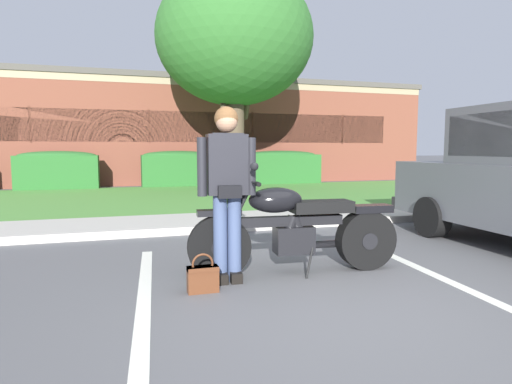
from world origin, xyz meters
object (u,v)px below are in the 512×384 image
rider_person (227,181)px  handbag (203,277)px  hedge_center_right (178,168)px  brick_building (143,134)px  hedge_center_left (58,170)px  hedge_right (281,167)px  motorcycle (304,228)px  shade_tree (235,39)px

rider_person → handbag: (-0.29, -0.26, -0.85)m
hedge_center_right → brick_building: bearing=98.1°
hedge_center_left → hedge_right: size_ratio=0.87×
motorcycle → brick_building: (-0.86, 16.82, 1.53)m
shade_tree → brick_building: 8.63m
hedge_center_left → shade_tree: bearing=-18.9°
hedge_center_left → hedge_right: same height
hedge_center_left → rider_person: bearing=-74.9°
motorcycle → hedge_center_left: hedge_center_left is taller
hedge_center_right → rider_person: bearing=-94.4°
shade_tree → hedge_center_left: bearing=161.1°
motorcycle → hedge_right: (3.77, 10.78, 0.17)m
brick_building → hedge_right: bearing=-52.5°
brick_building → hedge_center_right: bearing=-81.9°
shade_tree → brick_building: size_ratio=0.30×
motorcycle → hedge_right: hedge_right is taller
brick_building → rider_person: bearing=-89.9°
shade_tree → hedge_center_left: shade_tree is taller
handbag → shade_tree: size_ratio=0.05×
motorcycle → hedge_right: 11.42m
handbag → hedge_center_right: size_ratio=0.15×
hedge_right → motorcycle: bearing=-109.3°
shade_tree → hedge_right: bearing=39.5°
rider_person → handbag: bearing=-138.2°
motorcycle → shade_tree: bearing=80.1°
handbag → hedge_right: bearing=66.2°
handbag → hedge_center_right: 11.16m
shade_tree → hedge_center_right: bearing=130.6°
hedge_center_left → brick_building: bearing=64.4°
hedge_center_right → hedge_right: (3.76, 0.00, 0.00)m
hedge_center_right → shade_tree: bearing=-49.4°
rider_person → hedge_center_right: rider_person is taller
rider_person → hedge_center_right: size_ratio=0.71×
shade_tree → hedge_center_left: size_ratio=2.74×
handbag → hedge_right: hedge_right is taller
hedge_right → handbag: bearing=-113.8°
rider_person → hedge_center_left: 11.22m
hedge_center_right → handbag: bearing=-95.8°
handbag → hedge_center_left: (-2.63, 11.09, 0.51)m
brick_building → motorcycle: bearing=-87.1°
motorcycle → handbag: motorcycle is taller
shade_tree → motorcycle: bearing=-99.9°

